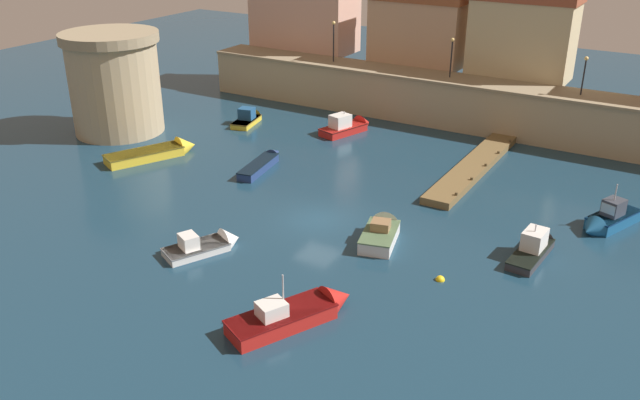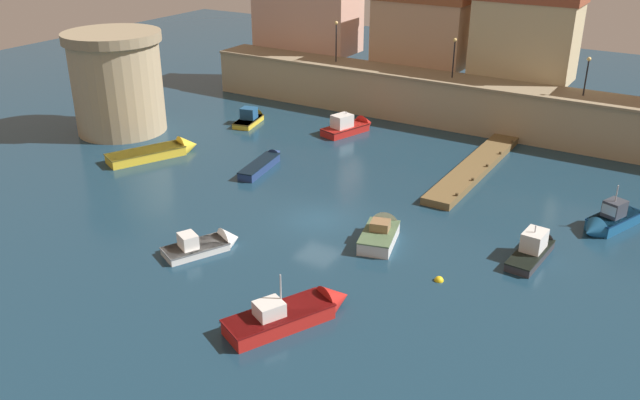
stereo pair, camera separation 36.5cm
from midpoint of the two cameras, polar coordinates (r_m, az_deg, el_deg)
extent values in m
plane|color=#19384C|center=(42.11, 0.06, -1.72)|extent=(123.96, 123.96, 0.00)
cube|color=tan|center=(60.57, 11.37, 8.09)|extent=(48.62, 3.83, 3.95)
cube|color=gray|center=(60.03, 11.54, 10.00)|extent=(48.62, 4.13, 0.24)
cube|color=tan|center=(70.86, -0.95, 15.41)|extent=(10.63, 4.71, 6.91)
cube|color=tan|center=(65.31, 8.91, 13.87)|extent=(8.67, 5.09, 5.84)
cube|color=#C5B387|center=(61.76, 17.12, 12.82)|extent=(8.59, 4.07, 6.51)
cylinder|color=tan|center=(59.67, -16.60, 9.15)|extent=(7.41, 7.41, 7.64)
cylinder|color=gray|center=(58.77, -17.10, 13.11)|extent=(8.00, 8.00, 0.80)
cube|color=brown|center=(50.88, 13.19, 2.70)|extent=(2.03, 15.20, 0.52)
cylinder|color=#4C3B22|center=(56.11, 16.14, 4.53)|extent=(0.20, 0.20, 0.70)
cylinder|color=#4C3B22|center=(53.34, 15.20, 3.61)|extent=(0.20, 0.20, 0.70)
cylinder|color=#4C3B22|center=(50.60, 14.17, 2.58)|extent=(0.20, 0.20, 0.70)
cylinder|color=#4C3B22|center=(47.90, 13.02, 1.44)|extent=(0.20, 0.20, 0.70)
cylinder|color=#4C3B22|center=(45.24, 11.74, 0.16)|extent=(0.20, 0.20, 0.70)
cylinder|color=black|center=(64.52, 1.54, 13.15)|extent=(0.12, 0.12, 3.45)
sphere|color=#F9D172|center=(64.17, 1.56, 14.79)|extent=(0.32, 0.32, 0.32)
cylinder|color=black|center=(59.74, 11.43, 11.58)|extent=(0.12, 0.12, 3.07)
sphere|color=#F9D172|center=(59.40, 11.57, 13.16)|extent=(0.32, 0.32, 0.32)
cylinder|color=black|center=(57.07, 21.80, 9.56)|extent=(0.12, 0.12, 2.73)
sphere|color=#F9D172|center=(56.75, 22.04, 11.03)|extent=(0.32, 0.32, 0.32)
cube|color=white|center=(39.30, 5.28, -3.20)|extent=(2.65, 3.82, 0.82)
cone|color=white|center=(41.20, 5.90, -1.85)|extent=(1.92, 1.38, 1.73)
cube|color=#597751|center=(39.13, 5.30, -2.72)|extent=(2.70, 3.90, 0.08)
cube|color=olive|center=(39.22, 5.40, -2.15)|extent=(1.29, 1.24, 0.54)
cube|color=#99B7C6|center=(39.65, 5.55, -1.80)|extent=(0.95, 0.31, 0.32)
cube|color=navy|center=(49.73, -4.95, 2.84)|extent=(1.93, 4.85, 0.64)
cone|color=navy|center=(52.22, -3.50, 3.97)|extent=(1.30, 1.49, 1.09)
cube|color=black|center=(49.63, -4.96, 3.15)|extent=(1.97, 4.95, 0.08)
cube|color=red|center=(32.15, -3.15, -10.05)|extent=(3.90, 5.44, 0.79)
cone|color=red|center=(33.56, 1.69, -8.37)|extent=(2.17, 2.02, 1.73)
cube|color=#670C0C|center=(31.95, -3.17, -9.53)|extent=(3.97, 5.55, 0.08)
cube|color=silver|center=(31.53, -4.00, -9.21)|extent=(1.54, 1.62, 0.70)
cube|color=#99B7C6|center=(31.76, -2.98, -8.82)|extent=(0.91, 0.48, 0.42)
cylinder|color=#B2B2B7|center=(31.43, -3.01, -7.90)|extent=(0.08, 0.08, 1.98)
cube|color=#333338|center=(39.42, 17.66, -4.50)|extent=(1.69, 4.26, 0.52)
cone|color=#333338|center=(41.67, 18.85, -3.04)|extent=(1.41, 1.26, 1.32)
cube|color=black|center=(39.31, 17.70, -4.22)|extent=(1.73, 4.34, 0.08)
cube|color=silver|center=(39.35, 17.97, -3.27)|extent=(1.22, 1.65, 1.08)
cylinder|color=#B2B2B7|center=(39.18, 17.97, -3.04)|extent=(0.08, 0.08, 1.51)
cube|color=red|center=(57.58, 2.32, 5.97)|extent=(2.89, 4.47, 0.64)
cone|color=red|center=(59.32, 4.15, 6.49)|extent=(1.93, 1.60, 1.67)
cube|color=#400E0C|center=(57.50, 2.32, 6.24)|extent=(2.95, 4.56, 0.08)
cube|color=silver|center=(57.08, 2.07, 6.72)|extent=(1.67, 1.92, 1.07)
cylinder|color=#B2B2B7|center=(57.36, 2.41, 6.90)|extent=(0.08, 0.08, 1.27)
cube|color=gold|center=(60.20, -5.92, 6.62)|extent=(2.28, 3.69, 0.49)
cone|color=gold|center=(62.08, -5.12, 7.21)|extent=(1.64, 1.27, 1.46)
cube|color=brown|center=(60.14, -5.93, 6.81)|extent=(2.33, 3.77, 0.08)
cube|color=navy|center=(60.14, -5.88, 7.34)|extent=(1.50, 1.40, 0.98)
cube|color=#99B7C6|center=(60.63, -5.67, 7.54)|extent=(1.13, 0.32, 0.59)
cube|color=gold|center=(53.44, -14.36, 3.76)|extent=(4.13, 6.06, 0.73)
cone|color=gold|center=(54.63, -10.89, 4.55)|extent=(2.22, 2.02, 1.80)
cube|color=brown|center=(53.34, -14.40, 4.08)|extent=(4.21, 6.19, 0.08)
cube|color=white|center=(38.90, -10.25, -4.11)|extent=(3.06, 3.92, 0.46)
cone|color=white|center=(39.67, -7.32, -3.31)|extent=(1.88, 1.59, 1.61)
cube|color=slate|center=(38.81, -10.27, -3.86)|extent=(3.12, 4.00, 0.08)
cube|color=silver|center=(38.48, -10.87, -3.42)|extent=(1.39, 1.29, 0.82)
cube|color=#195689|center=(45.04, 23.88, -1.60)|extent=(2.86, 4.09, 0.77)
cone|color=#195689|center=(43.14, 22.26, -2.45)|extent=(1.77, 1.53, 1.48)
cube|color=#0A254F|center=(44.90, 23.96, -1.21)|extent=(2.91, 4.17, 0.08)
cube|color=#333842|center=(44.51, 23.93, -0.65)|extent=(1.41, 1.52, 1.01)
cube|color=#99B7C6|center=(43.99, 23.53, -0.80)|extent=(0.88, 0.40, 0.61)
cylinder|color=#B2B2B7|center=(44.24, 23.98, -0.08)|extent=(0.08, 0.08, 2.04)
sphere|color=yellow|center=(36.33, 10.34, -6.75)|extent=(0.50, 0.50, 0.50)
camera|label=1|loc=(0.18, -89.75, 0.11)|focal=37.72mm
camera|label=2|loc=(0.18, 90.25, -0.11)|focal=37.72mm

